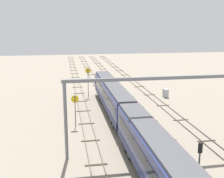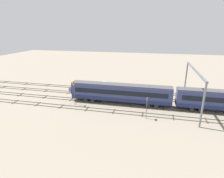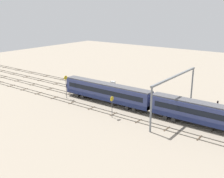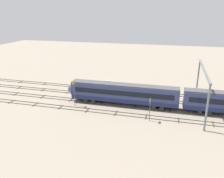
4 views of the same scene
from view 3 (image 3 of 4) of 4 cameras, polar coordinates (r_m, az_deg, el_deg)
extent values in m
plane|color=gray|center=(66.79, 1.86, -2.84)|extent=(192.81, 192.81, 0.00)
cube|color=#59544C|center=(73.12, 5.46, -1.12)|extent=(176.81, 0.07, 0.16)
cube|color=#59544C|center=(71.96, 4.86, -1.40)|extent=(176.81, 0.07, 0.16)
cube|color=#473828|center=(64.94, 20.43, -4.45)|extent=(0.24, 2.40, 0.08)
cube|color=#473828|center=(67.37, 13.91, -3.13)|extent=(0.24, 2.40, 0.08)
cube|color=#473828|center=(70.64, 7.93, -1.88)|extent=(0.24, 2.40, 0.08)
cube|color=#473828|center=(74.63, 2.55, -0.73)|extent=(0.24, 2.40, 0.08)
cube|color=#473828|center=(79.24, -2.25, 0.30)|extent=(0.24, 2.40, 0.08)
cube|color=#473828|center=(84.36, -6.50, 1.20)|extent=(0.24, 2.40, 0.08)
cube|color=#473828|center=(89.91, -10.24, 2.00)|extent=(0.24, 2.40, 0.08)
cube|color=#473828|center=(95.82, -13.54, 2.69)|extent=(0.24, 2.40, 0.08)
cube|color=#473828|center=(102.01, -16.44, 3.29)|extent=(0.24, 2.40, 0.08)
cube|color=#473828|center=(108.45, -19.02, 3.82)|extent=(0.24, 2.40, 0.08)
cube|color=#473828|center=(115.09, -21.30, 4.28)|extent=(0.24, 2.40, 0.08)
cube|color=#59544C|center=(69.22, 3.36, -2.09)|extent=(176.81, 0.07, 0.16)
cube|color=#59544C|center=(68.09, 2.69, -2.40)|extent=(176.81, 0.07, 0.16)
cube|color=#473828|center=(61.04, 17.59, -5.50)|extent=(0.24, 2.40, 0.08)
cube|color=#473828|center=(63.56, 11.34, -4.15)|extent=(0.24, 2.40, 0.08)
cube|color=#473828|center=(66.81, 5.65, -2.88)|extent=(0.24, 2.40, 0.08)
cube|color=#473828|center=(70.67, 0.55, -1.71)|extent=(0.24, 2.40, 0.08)
cube|color=#473828|center=(75.07, -3.99, -0.65)|extent=(0.24, 2.40, 0.08)
cube|color=#473828|center=(79.90, -7.99, 0.28)|extent=(0.24, 2.40, 0.08)
cube|color=#473828|center=(85.09, -11.53, 1.11)|extent=(0.24, 2.40, 0.08)
cube|color=#473828|center=(90.59, -14.65, 1.83)|extent=(0.24, 2.40, 0.08)
cube|color=#473828|center=(96.34, -17.40, 2.46)|extent=(0.24, 2.40, 0.08)
cube|color=#473828|center=(102.29, -19.85, 3.02)|extent=(0.24, 2.40, 0.08)
cube|color=#473828|center=(108.42, -22.02, 3.51)|extent=(0.24, 2.40, 0.08)
cube|color=#59544C|center=(65.45, 1.01, -3.17)|extent=(176.81, 0.07, 0.16)
cube|color=#59544C|center=(64.36, 0.26, -3.51)|extent=(176.81, 0.07, 0.16)
cube|color=#473828|center=(55.52, 20.40, -8.00)|extent=(0.24, 2.40, 0.08)
cube|color=#473828|center=(57.81, 13.10, -6.38)|extent=(0.24, 2.40, 0.08)
cube|color=#473828|center=(60.98, 6.49, -4.82)|extent=(0.24, 2.40, 0.08)
cube|color=#473828|center=(64.92, 0.63, -3.37)|extent=(0.24, 2.40, 0.08)
cube|color=#473828|center=(69.49, -4.49, -2.08)|extent=(0.24, 2.40, 0.08)
cube|color=#473828|center=(74.57, -8.94, -0.93)|extent=(0.24, 2.40, 0.08)
cube|color=#473828|center=(80.07, -12.80, 0.06)|extent=(0.24, 2.40, 0.08)
cube|color=#473828|center=(85.90, -16.14, 0.93)|extent=(0.24, 2.40, 0.08)
cube|color=#473828|center=(92.01, -19.06, 1.68)|extent=(0.24, 2.40, 0.08)
cube|color=#473828|center=(98.34, -21.61, 2.33)|extent=(0.24, 2.40, 0.08)
cube|color=#59544C|center=(61.83, -1.63, -4.37)|extent=(176.81, 0.07, 0.16)
cube|color=#59544C|center=(60.79, -2.48, -4.76)|extent=(176.81, 0.07, 0.16)
cube|color=#473828|center=(51.52, 17.76, -9.68)|extent=(0.24, 2.40, 0.08)
cube|color=#473828|center=(53.58, 11.35, -8.15)|extent=(0.24, 2.40, 0.08)
cube|color=#473828|center=(56.27, 5.53, -6.65)|extent=(0.24, 2.40, 0.08)
cube|color=#473828|center=(59.52, 0.33, -5.25)|extent=(0.24, 2.40, 0.08)
cube|color=#473828|center=(63.23, -4.29, -3.97)|extent=(0.24, 2.40, 0.08)
cube|color=#473828|center=(67.33, -8.35, -2.82)|extent=(0.24, 2.40, 0.08)
cube|color=#473828|center=(71.76, -11.92, -1.79)|extent=(0.24, 2.40, 0.08)
cube|color=#473828|center=(76.44, -15.07, -0.88)|extent=(0.24, 2.40, 0.08)
cube|color=#473828|center=(81.35, -17.84, -0.07)|extent=(0.24, 2.40, 0.08)
cube|color=#473828|center=(86.45, -20.29, 0.64)|extent=(0.24, 2.40, 0.08)
cube|color=navy|center=(65.52, -1.19, -0.59)|extent=(24.00, 2.90, 3.60)
cube|color=navy|center=(65.93, -1.18, -1.71)|extent=(24.00, 2.94, 0.90)
cube|color=#4C4C51|center=(64.98, -1.20, 1.05)|extent=(24.00, 2.50, 0.30)
cube|color=black|center=(66.50, -0.42, 0.06)|extent=(22.00, 0.04, 1.10)
cube|color=black|center=(64.30, -1.99, -0.53)|extent=(22.00, 0.04, 1.10)
cylinder|color=black|center=(61.59, 5.14, -3.99)|extent=(0.90, 2.70, 0.90)
cylinder|color=black|center=(62.49, 3.74, -3.66)|extent=(0.90, 2.70, 0.90)
cylinder|color=black|center=(70.39, -5.53, -1.37)|extent=(0.90, 2.70, 0.90)
cylinder|color=black|center=(71.56, -6.60, -1.11)|extent=(0.90, 2.70, 0.90)
cube|color=navy|center=(54.68, 19.84, -5.12)|extent=(24.00, 2.90, 3.60)
cube|color=navy|center=(55.16, 19.70, -6.43)|extent=(24.00, 2.94, 0.90)
cube|color=#4C4C51|center=(54.02, 20.04, -3.19)|extent=(24.00, 2.50, 0.30)
cube|color=black|center=(55.85, 20.34, -4.25)|extent=(22.00, 0.04, 1.10)
cube|color=black|center=(53.21, 19.40, -5.17)|extent=(22.00, 0.04, 1.10)
cylinder|color=black|center=(57.57, 13.18, -5.87)|extent=(0.90, 2.70, 0.90)
cylinder|color=black|center=(58.24, 11.56, -5.50)|extent=(0.90, 2.70, 0.90)
cone|color=navy|center=(73.85, -9.04, 1.02)|extent=(1.60, 3.24, 3.24)
cylinder|color=slate|center=(67.61, 16.32, 0.52)|extent=(0.36, 0.36, 8.55)
cylinder|color=slate|center=(50.28, 8.11, -4.42)|extent=(0.36, 0.36, 8.55)
cube|color=slate|center=(57.56, 13.11, 2.63)|extent=(0.40, 20.47, 0.35)
cylinder|color=#4C4C51|center=(70.13, -9.53, 0.38)|extent=(0.12, 0.12, 5.86)
cylinder|color=yellow|center=(69.53, -9.65, 2.33)|extent=(0.05, 1.07, 1.07)
cube|color=black|center=(69.55, -9.67, 2.33)|extent=(0.02, 0.48, 0.12)
cylinder|color=#4C4C51|center=(57.06, 0.00, -3.80)|extent=(0.12, 0.12, 4.61)
cylinder|color=yellow|center=(56.48, -0.03, -2.05)|extent=(0.05, 1.07, 1.07)
cube|color=black|center=(56.50, -0.05, -2.05)|extent=(0.02, 0.48, 0.12)
cylinder|color=#4C4C51|center=(57.83, 20.93, -5.01)|extent=(0.14, 0.14, 3.93)
cube|color=black|center=(57.03, 21.18, -2.75)|extent=(0.20, 0.32, 0.90)
sphere|color=red|center=(57.00, 21.09, -2.54)|extent=(0.20, 0.20, 0.20)
sphere|color=#262626|center=(57.12, 21.05, -2.92)|extent=(0.20, 0.20, 0.20)
cube|color=#B2B7BC|center=(79.78, 0.20, 1.03)|extent=(1.27, 0.89, 1.70)
cube|color=#333333|center=(80.09, -0.17, 1.28)|extent=(0.02, 0.62, 0.24)
camera|label=1|loc=(42.68, 44.47, 1.42)|focal=44.45mm
camera|label=2|loc=(32.86, -37.85, 5.12)|focal=29.36mm
camera|label=4|loc=(28.66, -50.76, 7.41)|focal=37.43mm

